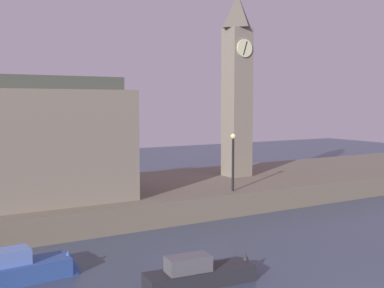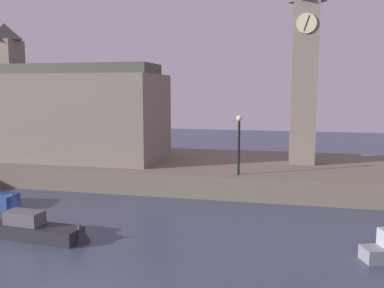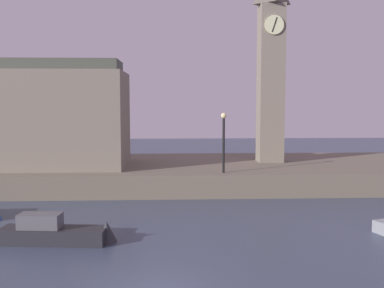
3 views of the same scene
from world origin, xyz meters
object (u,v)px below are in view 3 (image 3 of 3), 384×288
(streetlamp, at_px, (224,135))
(boat_barge_dark, at_px, (64,233))
(parliament_hall, at_px, (19,114))
(clock_tower, at_px, (271,63))

(streetlamp, relative_size, boat_barge_dark, 0.73)
(boat_barge_dark, bearing_deg, streetlamp, 50.39)
(parliament_hall, height_order, boat_barge_dark, parliament_hall)
(clock_tower, relative_size, boat_barge_dark, 2.73)
(parliament_hall, xyz_separation_m, boat_barge_dark, (5.98, -13.44, -4.73))
(streetlamp, height_order, boat_barge_dark, streetlamp)
(clock_tower, xyz_separation_m, boat_barge_dark, (-12.05, -14.92, -8.43))
(parliament_hall, distance_m, streetlamp, 14.52)
(parliament_hall, height_order, streetlamp, parliament_hall)
(boat_barge_dark, bearing_deg, clock_tower, 51.06)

